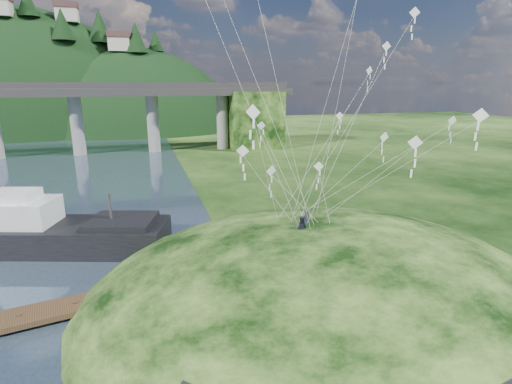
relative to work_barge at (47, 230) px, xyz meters
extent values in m
plane|color=black|center=(12.80, -16.72, -1.83)|extent=(320.00, 320.00, 0.00)
ellipsoid|color=black|center=(20.80, -14.72, -3.33)|extent=(36.00, 32.00, 13.00)
cylinder|color=gray|center=(-3.70, 53.28, 4.67)|extent=(2.60, 2.60, 13.00)
cylinder|color=gray|center=(11.80, 53.28, 4.67)|extent=(2.60, 2.60, 13.00)
cylinder|color=gray|center=(27.30, 53.28, 4.67)|extent=(2.60, 2.60, 13.00)
cube|color=black|center=(34.80, 53.28, 4.67)|extent=(12.00, 11.00, 13.00)
ellipsoid|color=black|center=(-27.20, 109.28, -7.83)|extent=(96.00, 68.00, 88.00)
ellipsoid|color=black|center=(7.80, 101.28, -11.83)|extent=(76.00, 56.00, 72.00)
cone|color=black|center=(-18.60, 95.32, 34.85)|extent=(5.83, 5.83, 7.67)
cone|color=black|center=(-9.64, 90.37, 28.76)|extent=(6.47, 6.47, 8.51)
cone|color=black|center=(-0.42, 97.27, 29.41)|extent=(7.13, 7.13, 9.38)
cone|color=black|center=(9.69, 92.31, 26.04)|extent=(6.56, 6.56, 8.63)
cone|color=black|center=(15.58, 97.91, 25.86)|extent=(4.88, 4.88, 6.42)
cube|color=beige|center=(-9.20, 99.28, 32.36)|extent=(6.00, 5.00, 4.00)
cube|color=#52332F|center=(-9.20, 99.28, 35.06)|extent=(6.40, 5.40, 1.60)
cube|color=beige|center=(4.80, 93.28, 24.06)|extent=(6.00, 5.00, 4.00)
cube|color=#52332F|center=(4.80, 93.28, 26.76)|extent=(6.40, 5.40, 1.60)
cube|color=black|center=(0.35, -0.11, -0.60)|extent=(21.57, 11.49, 2.46)
cube|color=white|center=(-2.36, 0.72, 1.58)|extent=(7.55, 5.91, 2.65)
cube|color=white|center=(-2.36, 0.72, 3.19)|extent=(4.45, 3.82, 1.14)
cube|color=black|center=(6.69, -2.04, 0.92)|extent=(6.81, 6.18, 0.57)
cylinder|color=#2D2B2B|center=(5.79, -1.76, 2.15)|extent=(0.23, 0.23, 2.84)
cube|color=#3C2918|center=(3.85, -12.05, -1.34)|extent=(15.28, 5.32, 0.38)
cylinder|color=#3C2918|center=(0.68, -12.69, -1.61)|extent=(0.32, 0.32, 1.08)
cylinder|color=#3C2918|center=(3.85, -12.05, -1.61)|extent=(0.32, 0.32, 1.08)
cylinder|color=#3C2918|center=(7.02, -11.41, -1.61)|extent=(0.32, 0.32, 1.08)
cylinder|color=#3C2918|center=(10.19, -10.76, -1.61)|extent=(0.32, 0.32, 1.08)
imported|color=#242630|center=(20.05, -12.68, 4.07)|extent=(0.73, 0.52, 1.91)
imported|color=#242630|center=(19.23, -13.74, 4.04)|extent=(1.09, 1.01, 1.81)
cube|color=white|center=(28.26, -6.36, 14.02)|extent=(0.70, 0.23, 0.71)
cube|color=white|center=(28.26, -6.36, 13.51)|extent=(0.09, 0.06, 0.42)
cube|color=white|center=(28.26, -6.36, 13.00)|extent=(0.09, 0.06, 0.42)
cube|color=white|center=(28.26, -6.36, 12.49)|extent=(0.09, 0.06, 0.42)
cube|color=white|center=(28.02, -19.12, 11.17)|extent=(0.63, 0.66, 0.86)
cube|color=white|center=(28.02, -19.12, 10.55)|extent=(0.11, 0.08, 0.51)
cube|color=white|center=(28.02, -19.12, 9.93)|extent=(0.11, 0.08, 0.51)
cube|color=white|center=(28.02, -19.12, 9.31)|extent=(0.11, 0.08, 0.51)
cube|color=white|center=(17.86, -8.55, 9.83)|extent=(0.69, 0.23, 0.67)
cube|color=white|center=(17.86, -8.55, 9.34)|extent=(0.09, 0.05, 0.40)
cube|color=white|center=(17.86, -8.55, 8.85)|extent=(0.09, 0.05, 0.40)
cube|color=white|center=(17.86, -8.55, 8.37)|extent=(0.09, 0.05, 0.40)
cube|color=white|center=(30.63, -5.03, 16.19)|extent=(0.81, 0.25, 0.82)
cube|color=white|center=(30.63, -5.03, 15.60)|extent=(0.11, 0.03, 0.48)
cube|color=white|center=(30.63, -5.03, 15.02)|extent=(0.11, 0.03, 0.48)
cube|color=white|center=(30.63, -5.03, 14.43)|extent=(0.11, 0.03, 0.48)
cube|color=white|center=(26.72, -13.88, 17.45)|extent=(0.65, 0.32, 0.69)
cube|color=white|center=(26.72, -13.88, 16.96)|extent=(0.09, 0.04, 0.40)
cube|color=white|center=(26.72, -13.88, 16.47)|extent=(0.09, 0.04, 0.40)
cube|color=white|center=(26.72, -13.88, 15.97)|extent=(0.09, 0.04, 0.40)
cube|color=white|center=(24.90, -14.36, 9.41)|extent=(0.73, 0.20, 0.73)
cube|color=white|center=(24.90, -14.36, 8.89)|extent=(0.09, 0.05, 0.43)
cube|color=white|center=(24.90, -14.36, 8.37)|extent=(0.09, 0.05, 0.43)
cube|color=white|center=(24.90, -14.36, 7.85)|extent=(0.09, 0.05, 0.43)
cube|color=white|center=(23.70, -6.69, 5.94)|extent=(0.86, 0.25, 0.87)
cube|color=white|center=(23.70, -6.69, 5.32)|extent=(0.11, 0.03, 0.51)
cube|color=white|center=(23.70, -6.69, 4.71)|extent=(0.11, 0.03, 0.51)
cube|color=white|center=(23.70, -6.69, 4.09)|extent=(0.11, 0.03, 0.51)
cube|color=white|center=(14.03, -19.75, 11.66)|extent=(0.59, 0.51, 0.74)
cube|color=white|center=(14.03, -19.75, 11.13)|extent=(0.09, 0.06, 0.43)
cube|color=white|center=(14.03, -19.75, 10.60)|extent=(0.09, 0.06, 0.43)
cube|color=white|center=(14.03, -19.75, 10.08)|extent=(0.09, 0.06, 0.43)
cube|color=white|center=(15.27, -12.86, 8.67)|extent=(0.80, 0.33, 0.83)
cube|color=white|center=(15.27, -12.86, 8.08)|extent=(0.11, 0.04, 0.48)
cube|color=white|center=(15.27, -12.86, 7.49)|extent=(0.11, 0.04, 0.48)
cube|color=white|center=(15.27, -12.86, 6.90)|extent=(0.11, 0.04, 0.48)
cube|color=white|center=(30.69, -14.02, 10.36)|extent=(0.72, 0.27, 0.69)
cube|color=white|center=(30.69, -14.02, 9.85)|extent=(0.09, 0.05, 0.41)
cube|color=white|center=(30.69, -14.02, 9.35)|extent=(0.09, 0.05, 0.41)
cube|color=white|center=(30.69, -14.02, 8.84)|extent=(0.09, 0.05, 0.41)
cube|color=white|center=(25.77, -6.14, 10.23)|extent=(0.66, 0.21, 0.67)
cube|color=white|center=(25.77, -6.14, 9.75)|extent=(0.09, 0.02, 0.39)
cube|color=white|center=(25.77, -6.14, 9.27)|extent=(0.09, 0.02, 0.39)
cube|color=white|center=(25.77, -6.14, 8.80)|extent=(0.09, 0.02, 0.39)
cube|color=white|center=(18.21, -10.02, 6.55)|extent=(0.85, 0.36, 0.88)
cube|color=white|center=(18.21, -10.02, 5.92)|extent=(0.11, 0.08, 0.52)
cube|color=white|center=(18.21, -10.02, 5.29)|extent=(0.11, 0.08, 0.52)
cube|color=white|center=(18.21, -10.02, 4.66)|extent=(0.11, 0.08, 0.52)
cube|color=white|center=(24.15, -18.57, 9.65)|extent=(0.79, 0.40, 0.84)
cube|color=white|center=(24.15, -18.57, 9.05)|extent=(0.11, 0.04, 0.49)
cube|color=white|center=(24.15, -18.57, 8.45)|extent=(0.11, 0.04, 0.49)
cube|color=white|center=(24.15, -18.57, 7.84)|extent=(0.11, 0.04, 0.49)
camera|label=1|loc=(8.84, -38.14, 12.97)|focal=28.00mm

